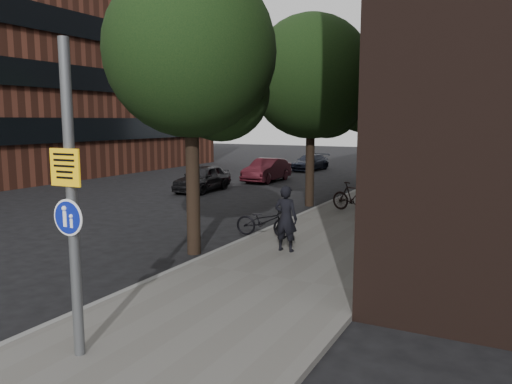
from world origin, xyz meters
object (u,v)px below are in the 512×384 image
Objects in this scene: pedestrian at (286,218)px; parked_bike_facade_near at (403,209)px; signpost at (72,201)px; parked_car_near at (203,178)px.

pedestrian is 0.93× the size of parked_bike_facade_near.
pedestrian is (0.31, 6.81, -1.43)m from signpost.
pedestrian is 5.41m from parked_bike_facade_near.
pedestrian is at bearing -49.64° from parked_car_near.
parked_car_near is (-8.36, 15.97, -1.76)m from signpost.
signpost is 12.17m from parked_bike_facade_near.
pedestrian is at bearing 85.59° from signpost.
pedestrian is 12.62m from parked_car_near.
parked_car_near is (-10.73, 4.17, 0.04)m from parked_bike_facade_near.
signpost is at bearing 87.58° from pedestrian.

